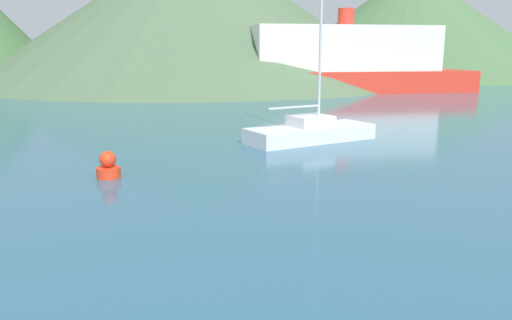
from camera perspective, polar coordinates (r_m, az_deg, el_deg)
sailboat_inner at (r=22.56m, az=6.23°, el=3.42°), size 6.29×3.74×10.92m
ferry_distant at (r=49.71m, az=10.06°, el=10.85°), size 25.56×7.32×7.86m
buoy_marker at (r=16.65m, az=-16.54°, el=-0.74°), size 0.76×0.76×0.87m
hill_east at (r=66.23m, az=-6.87°, el=16.66°), size 54.11×54.11×17.91m
hill_far_east at (r=84.72m, az=17.20°, el=14.74°), size 46.84×46.84×16.32m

